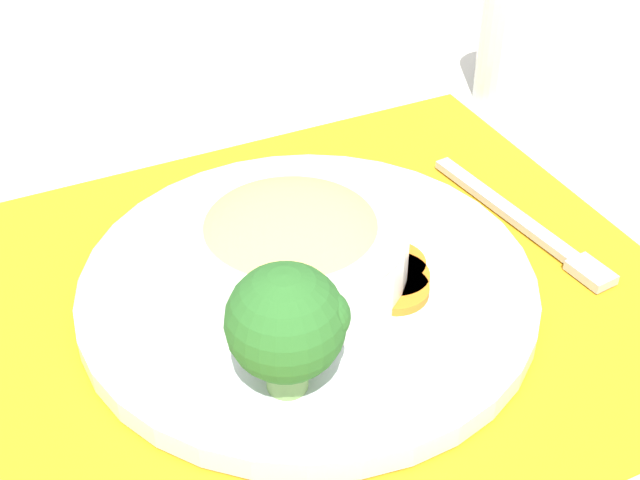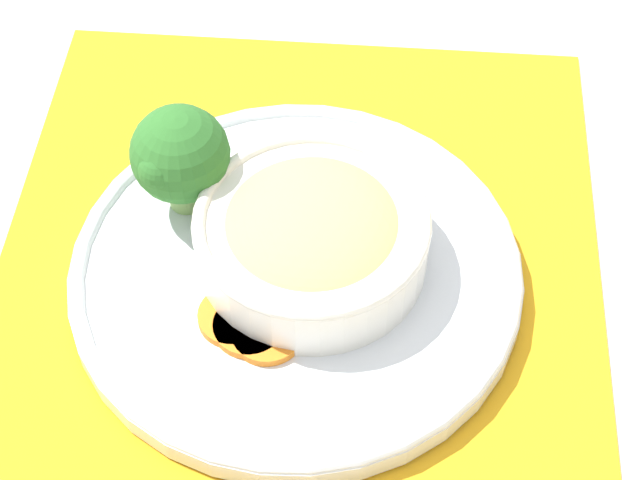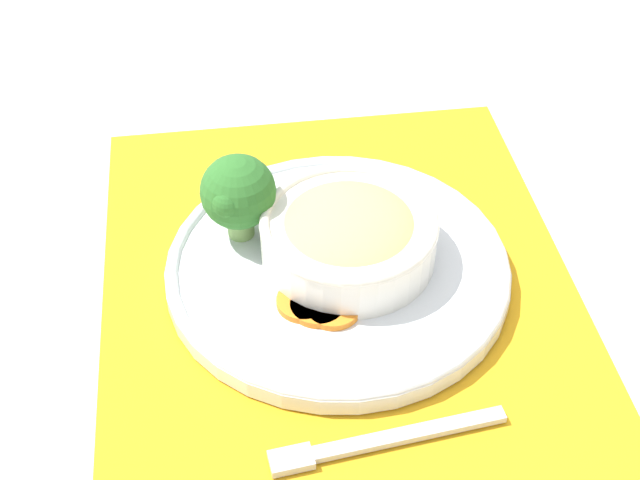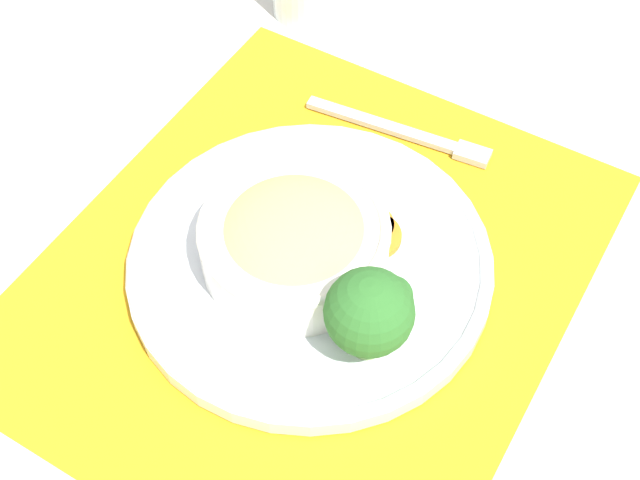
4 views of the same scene
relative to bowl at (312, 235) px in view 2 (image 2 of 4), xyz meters
name	(u,v)px [view 2 (image 2 of 4)]	position (x,y,z in m)	size (l,w,h in m)	color
ground_plane	(296,284)	(-0.01, 0.01, -0.05)	(4.00, 4.00, 0.00)	beige
placemat	(296,283)	(-0.01, 0.01, -0.04)	(0.50, 0.44, 0.00)	orange
plate	(296,271)	(-0.01, 0.01, -0.03)	(0.30, 0.30, 0.02)	silver
bowl	(312,235)	(0.00, 0.00, 0.00)	(0.15, 0.15, 0.05)	silver
broccoli_floret	(180,155)	(0.04, 0.09, 0.02)	(0.07, 0.07, 0.08)	#84AD5B
carrot_slice_near	(234,316)	(-0.05, 0.04, -0.02)	(0.05, 0.05, 0.01)	orange
carrot_slice_middle	(249,326)	(-0.06, 0.03, -0.02)	(0.05, 0.05, 0.01)	orange
carrot_slice_far	(267,333)	(-0.06, 0.02, -0.02)	(0.05, 0.05, 0.01)	orange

